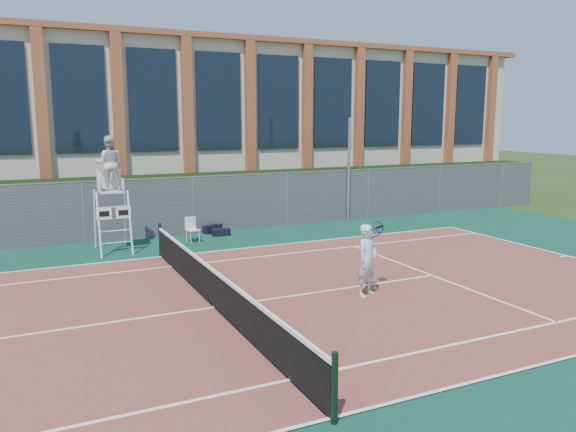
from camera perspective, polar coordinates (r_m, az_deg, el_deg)
name	(u,v)px	position (r m, az deg, el deg)	size (l,w,h in m)	color
ground	(214,309)	(13.40, -7.48, -9.30)	(120.00, 120.00, 0.00)	#233814
apron	(202,296)	(14.31, -8.72, -8.07)	(36.00, 20.00, 0.01)	#0C3627
tennis_court	(214,308)	(13.39, -7.48, -9.22)	(23.77, 10.97, 0.02)	brown
tennis_net	(214,286)	(13.23, -7.53, -7.10)	(0.10, 11.30, 1.10)	black
fence	(140,209)	(21.48, -14.76, 0.68)	(40.00, 0.06, 2.20)	#595E60
hedge	(135,205)	(22.65, -15.32, 1.10)	(40.00, 1.40, 2.20)	black
building	(103,125)	(30.28, -18.26, 8.82)	(45.00, 10.60, 8.22)	beige
steel_pole	(349,170)	(24.46, 6.19, 4.68)	(0.12, 0.12, 4.47)	#9EA0A5
umpire_chair	(109,166)	(19.37, -17.70, 4.81)	(1.09, 1.68, 3.90)	white
plastic_chair	(192,227)	(20.55, -9.77, -1.12)	(0.49, 0.49, 0.90)	silver
sports_bag_near	(213,229)	(22.09, -7.67, -1.29)	(0.76, 0.30, 0.32)	black
sports_bag_far	(221,232)	(21.51, -6.81, -1.64)	(0.67, 0.29, 0.27)	black
tennis_player	(367,260)	(14.05, 8.07, -4.45)	(1.05, 0.77, 1.80)	silver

